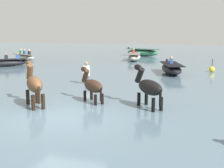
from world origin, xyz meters
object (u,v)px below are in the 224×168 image
Objects in this scene: horse_lead_dark_bay at (92,87)px; boat_near_starboard at (171,69)px; boat_distant_west at (7,63)px; boat_far_inshore at (143,52)px; horse_trailing_bay at (34,85)px; horse_flank_black at (149,88)px; channel_buoy at (212,69)px; person_wading_close at (87,76)px; boat_mid_channel at (25,57)px; boat_near_port at (134,57)px.

horse_lead_dark_bay reaches higher than boat_near_starboard.
boat_far_inshore is (8.07, 13.27, 0.10)m from boat_distant_west.
horse_trailing_bay reaches higher than horse_flank_black.
horse_flank_black is at bearing -33.65° from boat_distant_west.
boat_distant_west is 3.23× the size of channel_buoy.
boat_near_starboard is at bearing 54.74° from person_wading_close.
boat_mid_channel is at bearing -138.70° from boat_far_inshore.
person_wading_close is (-1.84, 3.59, -0.18)m from horse_lead_dark_bay.
person_wading_close is at bearing 137.83° from horse_flank_black.
channel_buoy is at bearing 32.95° from boat_near_starboard.
horse_lead_dark_bay is 11.46m from channel_buoy.
boat_near_starboard is at bearing -69.36° from boat_far_inshore.
boat_near_starboard is at bearing -147.05° from channel_buoy.
horse_flank_black is 10.91m from channel_buoy.
horse_flank_black is at bearing -42.17° from person_wading_close.
channel_buoy is at bearing 6.50° from boat_distant_west.
horse_trailing_bay reaches higher than boat_distant_west.
boat_near_port is at bearing 106.21° from horse_flank_black.
boat_near_port is (10.15, 3.21, 0.03)m from boat_mid_channel.
horse_trailing_bay reaches higher than boat_mid_channel.
horse_trailing_bay is at bearing -117.89° from channel_buoy.
boat_near_port is 1.03× the size of boat_near_starboard.
horse_trailing_bay is 13.70m from boat_distant_west.
horse_lead_dark_bay is at bearing -112.89° from channel_buoy.
horse_trailing_bay is at bearing -53.36° from boat_mid_channel.
boat_near_port is 4.22× the size of channel_buoy.
boat_mid_channel reaches higher than boat_distant_west.
boat_mid_channel is at bearing 170.32° from channel_buoy.
horse_flank_black is 0.47× the size of boat_far_inshore.
horse_flank_black is 20.29m from boat_mid_channel.
boat_far_inshore is 2.52× the size of person_wading_close.
horse_flank_black reaches higher than horse_lead_dark_bay.
boat_near_port is (0.41, -5.34, -0.05)m from boat_far_inshore.
horse_flank_black is 17.53m from boat_near_port.
horse_trailing_bay is 0.56× the size of boat_near_starboard.
horse_trailing_bay is 4.87m from person_wading_close.
boat_far_inshore is 18.49m from person_wading_close.
boat_distant_west is 15.53m from boat_far_inshore.
horse_lead_dark_bay is at bearing -62.86° from person_wading_close.
horse_flank_black is (2.26, -0.12, 0.11)m from horse_lead_dark_bay.
boat_mid_channel is at bearing 162.66° from boat_near_starboard.
boat_distant_west is at bearing -136.95° from boat_near_port.
boat_distant_west reaches higher than channel_buoy.
horse_trailing_bay reaches higher than boat_near_starboard.
person_wading_close reaches higher than boat_near_port.
horse_lead_dark_bay is at bearing -46.55° from boat_mid_channel.
horse_trailing_bay reaches higher than boat_near_port.
boat_distant_west is at bearing -121.32° from boat_far_inshore.
boat_distant_west is 0.78× the size of boat_near_starboard.
boat_near_starboard is 2.26× the size of person_wading_close.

